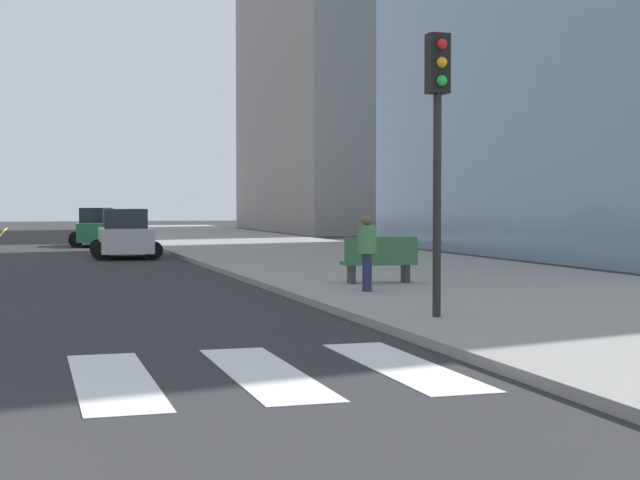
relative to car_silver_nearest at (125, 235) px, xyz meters
The scene contains 7 objects.
sidewalk_kerb_east 12.28m from the car_silver_nearest, 55.63° to the right, with size 10.00×120.00×0.15m, color gray.
parking_garage_concrete 42.27m from the car_silver_nearest, 55.58° to the left, with size 18.00×24.00×28.32m, color gray.
car_silver_nearest is the anchor object (origin of this frame).
car_green_fourth 10.97m from the car_silver_nearest, 91.97° to the left, with size 2.72×4.24×1.86m.
traffic_light_near_corner 22.84m from the car_silver_nearest, 82.20° to the right, with size 0.36×0.41×4.75m.
park_bench 16.29m from the car_silver_nearest, 73.77° to the right, with size 1.84×0.70×1.12m.
pedestrian_waiting_east 17.90m from the car_silver_nearest, 78.49° to the right, with size 0.41×0.41×1.66m.
Camera 1 is at (1.77, -7.53, 2.06)m, focal length 54.86 mm.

